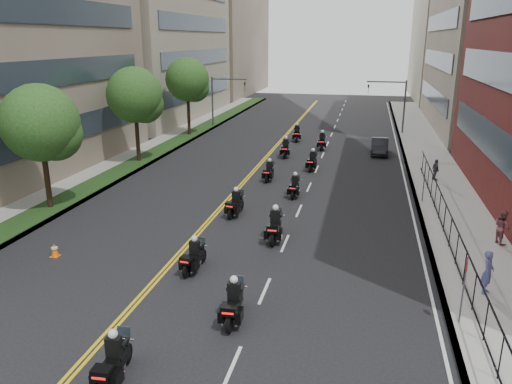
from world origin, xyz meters
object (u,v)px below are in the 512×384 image
(motorcycle_10, at_px, (297,134))
(pedestrian_b, at_px, (502,227))
(motorcycle_4, at_px, (235,204))
(motorcycle_9, at_px, (322,142))
(pedestrian_a, at_px, (488,272))
(pedestrian_c, at_px, (436,170))
(motorcycle_2, at_px, (194,257))
(motorcycle_7, at_px, (312,162))
(motorcycle_6, at_px, (269,172))
(traffic_cone, at_px, (55,250))
(motorcycle_1, at_px, (233,304))
(motorcycle_0, at_px, (113,363))
(motorcycle_8, at_px, (285,149))
(motorcycle_5, at_px, (295,187))
(parked_sedan, at_px, (380,146))
(motorcycle_3, at_px, (275,227))

(motorcycle_10, height_order, pedestrian_b, pedestrian_b)
(motorcycle_4, height_order, motorcycle_9, motorcycle_9)
(motorcycle_9, height_order, pedestrian_b, pedestrian_b)
(pedestrian_a, height_order, pedestrian_c, pedestrian_a)
(motorcycle_2, relative_size, motorcycle_7, 0.94)
(motorcycle_6, height_order, traffic_cone, motorcycle_6)
(motorcycle_1, height_order, motorcycle_9, motorcycle_9)
(motorcycle_2, bearing_deg, motorcycle_7, 87.36)
(pedestrian_a, bearing_deg, motorcycle_7, 47.37)
(motorcycle_0, relative_size, motorcycle_7, 1.00)
(motorcycle_6, bearing_deg, motorcycle_1, -81.17)
(motorcycle_0, distance_m, motorcycle_1, 4.74)
(motorcycle_4, height_order, motorcycle_10, motorcycle_10)
(motorcycle_4, relative_size, motorcycle_8, 0.92)
(motorcycle_8, bearing_deg, pedestrian_b, -55.49)
(motorcycle_5, distance_m, pedestrian_c, 10.71)
(motorcycle_0, relative_size, parked_sedan, 0.56)
(pedestrian_c, bearing_deg, pedestrian_b, 169.29)
(motorcycle_2, distance_m, motorcycle_3, 5.01)
(motorcycle_7, xyz_separation_m, pedestrian_c, (8.82, -1.47, 0.23))
(motorcycle_8, xyz_separation_m, pedestrian_a, (11.60, -22.18, 0.32))
(parked_sedan, height_order, pedestrian_c, pedestrian_c)
(motorcycle_7, bearing_deg, pedestrian_a, -59.87)
(motorcycle_1, height_order, motorcycle_5, motorcycle_1)
(motorcycle_1, relative_size, motorcycle_5, 1.07)
(motorcycle_2, relative_size, pedestrian_c, 1.44)
(motorcycle_4, relative_size, motorcycle_10, 0.92)
(motorcycle_3, distance_m, motorcycle_5, 7.44)
(motorcycle_4, relative_size, motorcycle_7, 0.98)
(motorcycle_3, relative_size, pedestrian_a, 1.41)
(motorcycle_2, bearing_deg, motorcycle_9, 90.07)
(motorcycle_6, bearing_deg, motorcycle_9, 78.19)
(motorcycle_6, relative_size, motorcycle_7, 0.94)
(parked_sedan, bearing_deg, pedestrian_a, -80.84)
(motorcycle_9, distance_m, pedestrian_a, 27.37)
(motorcycle_2, xyz_separation_m, pedestrian_a, (11.92, 0.36, 0.40))
(motorcycle_0, xyz_separation_m, motorcycle_9, (2.87, 33.81, 0.03))
(motorcycle_8, bearing_deg, motorcycle_3, -86.45)
(motorcycle_6, bearing_deg, pedestrian_b, -32.85)
(motorcycle_1, relative_size, motorcycle_9, 0.96)
(pedestrian_b, xyz_separation_m, traffic_cone, (-20.50, -5.84, -0.68))
(motorcycle_4, xyz_separation_m, parked_sedan, (8.25, 18.24, 0.02))
(motorcycle_7, height_order, pedestrian_b, pedestrian_b)
(motorcycle_0, bearing_deg, pedestrian_c, 60.53)
(motorcycle_0, relative_size, pedestrian_c, 1.53)
(motorcycle_7, distance_m, pedestrian_a, 20.25)
(motorcycle_0, height_order, motorcycle_5, motorcycle_0)
(motorcycle_2, bearing_deg, pedestrian_b, 29.90)
(motorcycle_6, bearing_deg, motorcycle_2, -89.89)
(motorcycle_3, distance_m, motorcycle_10, 25.61)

